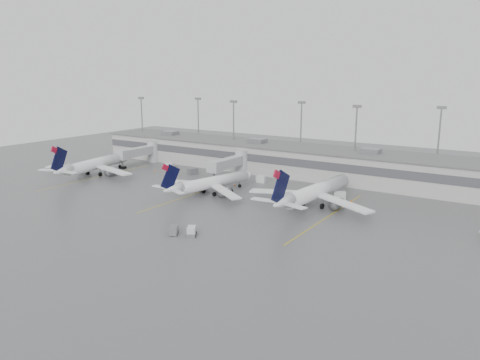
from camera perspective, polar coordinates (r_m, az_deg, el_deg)
The scene contains 18 objects.
ground at distance 87.46m, azimuth -6.17°, elevation -6.51°, with size 260.00×260.00×0.00m, color #555557.
terminal at distance 134.87m, azimuth 9.43°, elevation 2.15°, with size 152.00×17.00×9.45m.
light_masts at distance 138.93m, azimuth 10.51°, elevation 5.70°, with size 142.40×8.00×20.60m.
jet_bridge_left at distance 155.73m, azimuth -11.58°, elevation 3.38°, with size 4.00×17.20×7.00m.
jet_bridge_right at distance 133.91m, azimuth -0.77°, elevation 2.11°, with size 4.00×17.20×7.00m.
stand_markings at distance 106.25m, azimuth 1.98°, elevation -2.91°, with size 105.25×40.00×0.01m.
jet_far_left at distance 141.36m, azimuth -17.30°, elevation 1.88°, with size 29.11×32.89×10.70m.
jet_mid_left at distance 113.92m, azimuth -3.65°, elevation -0.32°, with size 25.39×28.77×9.44m.
jet_mid_right at distance 104.50m, azimuth 9.05°, elevation -1.41°, with size 30.05×33.81×10.94m.
baggage_tug at distance 86.10m, azimuth -5.93°, elevation -6.35°, with size 2.78×3.13×1.72m.
baggage_cart at distance 87.14m, azimuth -8.08°, elevation -6.06°, with size 2.49×2.84×1.59m.
gse_uld_a at distance 146.90m, azimuth -8.59°, elevation 1.76°, with size 2.53×1.69×1.79m, color silver.
gse_uld_b at distance 126.76m, azimuth 2.60°, elevation 0.11°, with size 2.55×1.70×1.81m, color silver.
gse_uld_c at distance 111.74m, azimuth 12.05°, elevation -1.90°, with size 2.69×1.79×1.91m, color silver.
gse_loader at distance 137.33m, azimuth -5.80°, elevation 1.06°, with size 1.83×2.92×1.83m, color slate.
cone_a at distance 143.59m, azimuth -10.32°, elevation 1.20°, with size 0.40×0.40×0.64m, color #FF6305.
cone_b at distance 122.83m, azimuth -0.64°, elevation -0.58°, with size 0.39×0.39×0.62m, color #FF6305.
cone_c at distance 109.86m, azimuth 13.39°, elevation -2.53°, with size 0.48×0.48×0.77m, color #FF6305.
Camera 1 is at (52.28, -63.85, 28.99)m, focal length 35.00 mm.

